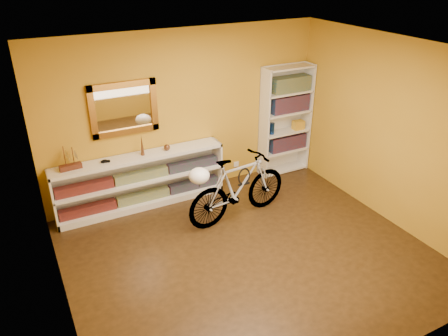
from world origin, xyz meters
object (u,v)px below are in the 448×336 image
console_unit (141,181)px  bookcase (286,121)px  bicycle (238,187)px  helmet (199,176)px

console_unit → bookcase: bearing=0.5°
bicycle → console_unit: bearing=43.1°
bicycle → bookcase: bearing=-62.9°
console_unit → helmet: helmet is taller
bicycle → helmet: (-0.65, -0.08, 0.38)m
console_unit → helmet: bearing=-64.2°
bookcase → bicycle: bearing=-146.0°
bookcase → bicycle: (-1.47, -0.99, -0.45)m
bookcase → bicycle: size_ratio=1.12×
helmet → console_unit: bearing=115.8°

